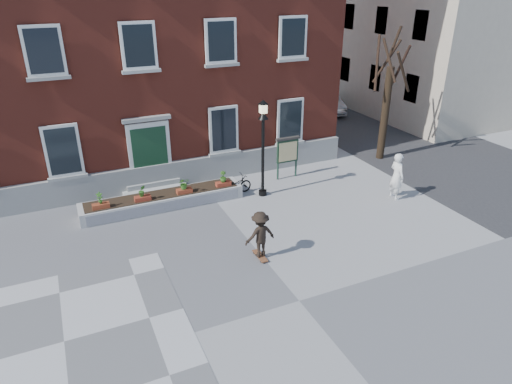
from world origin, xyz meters
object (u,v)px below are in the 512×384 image
bystander (397,176)px  notice_board (288,151)px  skateboarder (260,235)px  bicycle (235,186)px  lamp_post (263,136)px  parked_car (327,102)px

bystander → notice_board: bystander is taller
bystander → skateboarder: bearing=104.1°
bicycle → skateboarder: size_ratio=0.96×
bicycle → skateboarder: skateboarder is taller
lamp_post → notice_board: bearing=34.1°
bystander → lamp_post: size_ratio=0.49×
lamp_post → notice_board: 2.45m
notice_board → bystander: bearing=-50.5°
lamp_post → bystander: bearing=-27.4°
lamp_post → notice_board: (1.73, 1.17, -1.28)m
parked_car → notice_board: notice_board is taller
bicycle → lamp_post: bearing=-125.7°
lamp_post → skateboarder: lamp_post is taller
parked_car → lamp_post: (-9.25, -9.84, 1.88)m
parked_car → bystander: 13.10m
lamp_post → notice_board: lamp_post is taller
parked_car → skateboarder: 17.96m
parked_car → notice_board: bearing=-117.3°
bystander → lamp_post: (-4.70, 2.44, 1.59)m
bicycle → skateboarder: (-1.00, -4.64, 0.43)m
bystander → notice_board: bearing=39.4°
bicycle → lamp_post: lamp_post is taller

